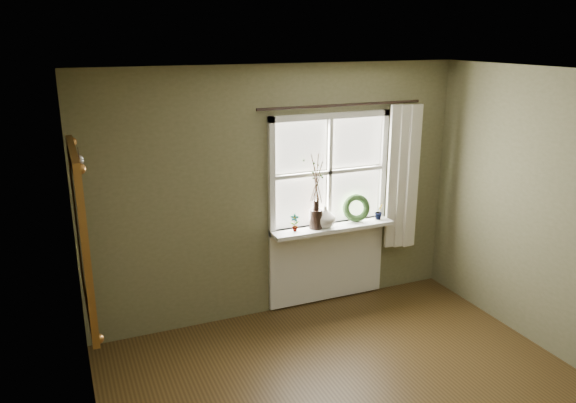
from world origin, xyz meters
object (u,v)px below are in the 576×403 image
at_px(dark_jug, 316,219).
at_px(cream_vase, 325,217).
at_px(wreath, 356,211).
at_px(gilt_mirror, 81,234).

xyz_separation_m(dark_jug, cream_vase, (0.11, 0.00, 0.01)).
xyz_separation_m(wreath, gilt_mirror, (-2.82, -0.74, 0.38)).
distance_m(dark_jug, cream_vase, 0.11).
height_order(dark_jug, cream_vase, cream_vase).
bearing_deg(dark_jug, cream_vase, 0.00).
bearing_deg(gilt_mirror, dark_jug, 16.77).
height_order(cream_vase, gilt_mirror, gilt_mirror).
bearing_deg(cream_vase, dark_jug, 180.00).
relative_size(dark_jug, gilt_mirror, 0.15).
height_order(dark_jug, wreath, wreath).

